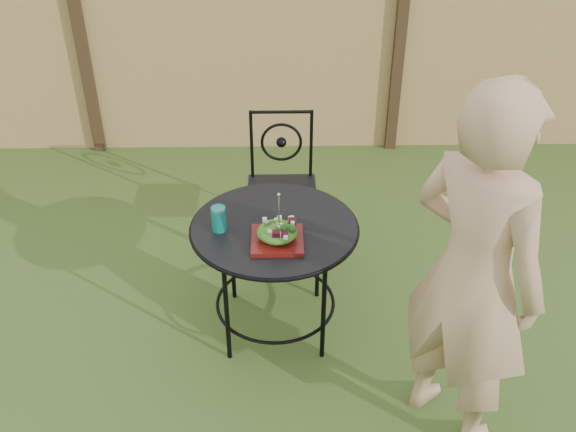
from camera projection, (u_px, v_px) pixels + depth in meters
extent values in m
plane|color=#2A4817|center=(233.00, 308.00, 3.99)|extent=(60.00, 60.00, 0.00)
cube|color=tan|center=(242.00, 48.00, 5.32)|extent=(8.00, 0.05, 1.80)
cube|color=black|center=(82.00, 45.00, 5.23)|extent=(0.09, 0.09, 1.90)
cube|color=black|center=(399.00, 44.00, 5.27)|extent=(0.09, 0.09, 1.90)
cylinder|color=black|center=(274.00, 227.00, 3.47)|extent=(0.90, 0.90, 0.02)
torus|color=black|center=(274.00, 228.00, 3.47)|extent=(0.92, 0.92, 0.02)
torus|color=black|center=(275.00, 302.00, 3.77)|extent=(0.70, 0.70, 0.02)
cylinder|color=black|center=(318.00, 251.00, 3.89)|extent=(0.03, 0.03, 0.71)
cylinder|color=black|center=(232.00, 252.00, 3.88)|extent=(0.03, 0.03, 0.71)
cylinder|color=black|center=(227.00, 310.00, 3.45)|extent=(0.03, 0.03, 0.71)
cylinder|color=black|center=(324.00, 309.00, 3.46)|extent=(0.03, 0.03, 0.71)
cube|color=black|center=(282.00, 193.00, 4.27)|extent=(0.46, 0.46, 0.03)
cylinder|color=black|center=(281.00, 112.00, 4.17)|extent=(0.42, 0.02, 0.02)
torus|color=black|center=(281.00, 142.00, 4.29)|extent=(0.28, 0.02, 0.28)
cylinder|color=black|center=(252.00, 239.00, 4.22)|extent=(0.02, 0.02, 0.44)
cylinder|color=black|center=(313.00, 238.00, 4.23)|extent=(0.02, 0.02, 0.44)
cylinder|color=black|center=(254.00, 206.00, 4.56)|extent=(0.02, 0.02, 0.44)
cylinder|color=black|center=(310.00, 206.00, 4.56)|extent=(0.02, 0.02, 0.44)
cylinder|color=black|center=(252.00, 145.00, 4.30)|extent=(0.02, 0.02, 0.50)
cylinder|color=black|center=(311.00, 145.00, 4.31)|extent=(0.02, 0.02, 0.50)
imported|color=tan|center=(472.00, 278.00, 2.78)|extent=(0.76, 0.80, 1.85)
cube|color=#3F0A09|center=(277.00, 240.00, 3.33)|extent=(0.27, 0.27, 0.02)
ellipsoid|color=#235614|center=(277.00, 232.00, 3.30)|extent=(0.21, 0.21, 0.08)
cylinder|color=silver|center=(279.00, 211.00, 3.23)|extent=(0.01, 0.01, 0.18)
cylinder|color=#0B8373|center=(219.00, 219.00, 3.39)|extent=(0.08, 0.08, 0.14)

